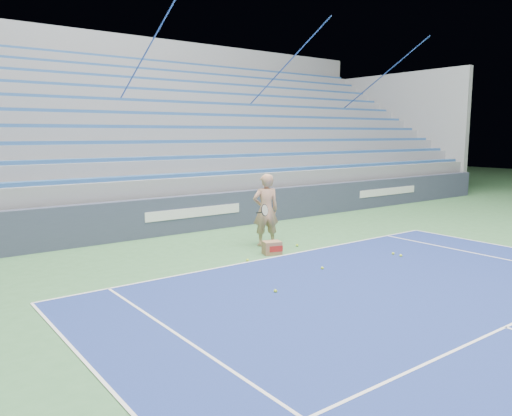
# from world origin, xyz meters

# --- Properties ---
(sponsor_barrier) EXTENTS (30.00, 0.32, 1.10)m
(sponsor_barrier) POSITION_xyz_m (0.00, 15.88, 0.55)
(sponsor_barrier) COLOR #353B51
(sponsor_barrier) RESTS_ON ground
(bleachers) EXTENTS (31.00, 9.15, 7.30)m
(bleachers) POSITION_xyz_m (0.00, 21.60, 2.36)
(bleachers) COLOR gray
(bleachers) RESTS_ON ground
(tennis_player) EXTENTS (1.01, 0.95, 1.90)m
(tennis_player) POSITION_xyz_m (0.56, 13.02, 0.95)
(tennis_player) COLOR tan
(tennis_player) RESTS_ON ground
(ball_box) EXTENTS (0.50, 0.44, 0.32)m
(ball_box) POSITION_xyz_m (0.11, 12.19, 0.16)
(ball_box) COLOR #916846
(ball_box) RESTS_ON ground
(tennis_ball_0) EXTENTS (0.07, 0.07, 0.07)m
(tennis_ball_0) POSITION_xyz_m (2.41, 10.35, 0.03)
(tennis_ball_0) COLOR #BCE92F
(tennis_ball_0) RESTS_ON ground
(tennis_ball_1) EXTENTS (0.07, 0.07, 0.07)m
(tennis_ball_1) POSITION_xyz_m (-0.80, 11.96, 0.03)
(tennis_ball_1) COLOR #BCE92F
(tennis_ball_1) RESTS_ON ground
(tennis_ball_2) EXTENTS (0.07, 0.07, 0.07)m
(tennis_ball_2) POSITION_xyz_m (-1.72, 9.81, 0.03)
(tennis_ball_2) COLOR #BCE92F
(tennis_ball_2) RESTS_ON ground
(tennis_ball_3) EXTENTS (0.07, 0.07, 0.07)m
(tennis_ball_3) POSITION_xyz_m (2.39, 10.11, 0.03)
(tennis_ball_3) COLOR #BCE92F
(tennis_ball_3) RESTS_ON ground
(tennis_ball_4) EXTENTS (0.07, 0.07, 0.07)m
(tennis_ball_4) POSITION_xyz_m (1.17, 12.45, 0.03)
(tennis_ball_4) COLOR #BCE92F
(tennis_ball_4) RESTS_ON ground
(tennis_ball_5) EXTENTS (0.07, 0.07, 0.07)m
(tennis_ball_5) POSITION_xyz_m (0.10, 10.43, 0.03)
(tennis_ball_5) COLOR #BCE92F
(tennis_ball_5) RESTS_ON ground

